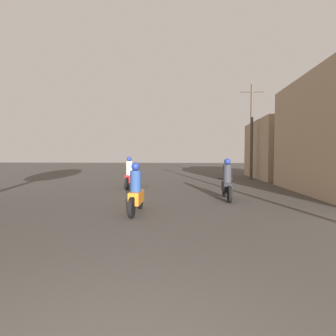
{
  "coord_description": "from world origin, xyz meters",
  "views": [
    {
      "loc": [
        0.61,
        -1.42,
        1.68
      ],
      "look_at": [
        -0.73,
        16.53,
        0.83
      ],
      "focal_mm": 28.0,
      "sensor_mm": 36.0,
      "label": 1
    }
  ],
  "objects_px": {
    "motorcycle_red": "(130,176)",
    "building_right_far": "(285,150)",
    "utility_pole_far": "(252,130)",
    "motorcycle_black": "(227,183)",
    "motorcycle_orange": "(136,193)"
  },
  "relations": [
    {
      "from": "motorcycle_red",
      "to": "building_right_far",
      "type": "bearing_deg",
      "value": 33.55
    },
    {
      "from": "motorcycle_red",
      "to": "utility_pole_far",
      "type": "bearing_deg",
      "value": 37.12
    },
    {
      "from": "motorcycle_black",
      "to": "motorcycle_red",
      "type": "relative_size",
      "value": 1.04
    },
    {
      "from": "motorcycle_orange",
      "to": "utility_pole_far",
      "type": "height_order",
      "value": "utility_pole_far"
    },
    {
      "from": "motorcycle_black",
      "to": "building_right_far",
      "type": "xyz_separation_m",
      "value": [
        5.74,
        10.01,
        1.5
      ]
    },
    {
      "from": "motorcycle_orange",
      "to": "motorcycle_black",
      "type": "distance_m",
      "value": 3.94
    },
    {
      "from": "motorcycle_orange",
      "to": "motorcycle_black",
      "type": "bearing_deg",
      "value": 33.2
    },
    {
      "from": "motorcycle_black",
      "to": "utility_pole_far",
      "type": "distance_m",
      "value": 9.85
    },
    {
      "from": "motorcycle_orange",
      "to": "building_right_far",
      "type": "relative_size",
      "value": 0.27
    },
    {
      "from": "motorcycle_orange",
      "to": "motorcycle_red",
      "type": "height_order",
      "value": "motorcycle_red"
    },
    {
      "from": "motorcycle_orange",
      "to": "building_right_far",
      "type": "bearing_deg",
      "value": 47.97
    },
    {
      "from": "utility_pole_far",
      "to": "building_right_far",
      "type": "bearing_deg",
      "value": 21.73
    },
    {
      "from": "motorcycle_black",
      "to": "utility_pole_far",
      "type": "bearing_deg",
      "value": 64.49
    },
    {
      "from": "motorcycle_black",
      "to": "building_right_far",
      "type": "height_order",
      "value": "building_right_far"
    },
    {
      "from": "motorcycle_orange",
      "to": "utility_pole_far",
      "type": "distance_m",
      "value": 13.29
    }
  ]
}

